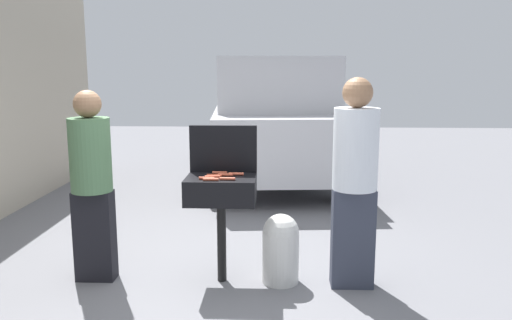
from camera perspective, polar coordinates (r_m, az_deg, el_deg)
name	(u,v)px	position (r m, az deg, el deg)	size (l,w,h in m)	color
ground_plane	(202,282)	(4.69, -6.02, -13.27)	(24.00, 24.00, 0.00)	slate
bbq_grill	(221,193)	(4.46, -3.88, -3.70)	(0.60, 0.44, 0.94)	black
grill_lid_open	(223,149)	(4.60, -3.64, 1.24)	(0.60, 0.05, 0.42)	black
hot_dog_0	(213,177)	(4.38, -4.83, -1.86)	(0.03, 0.03, 0.13)	#AD4228
hot_dog_1	(207,178)	(4.33, -5.47, -2.03)	(0.03, 0.03, 0.13)	#B74C33
hot_dog_2	(211,179)	(4.28, -5.03, -2.15)	(0.03, 0.03, 0.13)	#C6593D
hot_dog_3	(227,179)	(4.29, -3.19, -2.09)	(0.03, 0.03, 0.13)	#C6593D
hot_dog_4	(215,176)	(4.43, -4.61, -1.73)	(0.03, 0.03, 0.13)	#AD4228
hot_dog_5	(225,175)	(4.45, -3.42, -1.65)	(0.03, 0.03, 0.13)	#B74C33
hot_dog_6	(236,174)	(4.48, -2.22, -1.55)	(0.03, 0.03, 0.13)	#C6593D
hot_dog_7	(220,173)	(4.54, -4.03, -1.42)	(0.03, 0.03, 0.13)	#B74C33
propane_tank	(281,247)	(4.56, 2.75, -9.60)	(0.32, 0.32, 0.62)	silver
person_left	(92,179)	(4.68, -17.72, -2.04)	(0.35, 0.35, 1.68)	black
person_right	(355,176)	(4.39, 10.87, -1.75)	(0.38, 0.38, 1.79)	#333847
parked_minivan	(274,119)	(8.59, 1.96, 4.60)	(2.32, 4.54, 2.02)	#B7B7BC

